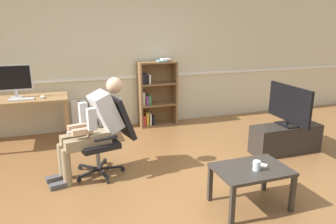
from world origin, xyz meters
TOP-DOWN VIEW (x-y plane):
  - ground_plane at (0.00, 0.00)m, footprint 18.00×18.00m
  - back_wall at (0.00, 2.65)m, footprint 12.00×0.13m
  - computer_desk at (-1.80, 2.15)m, footprint 1.37×0.66m
  - imac_monitor at (-1.86, 2.23)m, footprint 0.50×0.14m
  - keyboard at (-1.77, 2.01)m, footprint 0.36×0.12m
  - computer_mouse at (-1.48, 2.03)m, footprint 0.06×0.10m
  - bookshelf at (0.44, 2.44)m, footprint 0.70×0.29m
  - radiator at (-0.62, 2.54)m, footprint 0.89×0.08m
  - office_chair at (-0.68, 0.76)m, footprint 0.78×0.63m
  - person_seated at (-0.85, 0.72)m, footprint 1.00×0.51m
  - tv_stand at (1.89, 0.54)m, footprint 1.04×0.36m
  - tv_screen at (1.89, 0.54)m, footprint 0.21×0.88m
  - coffee_table at (0.58, -0.53)m, footprint 0.75×0.52m
  - drinking_glass at (0.59, -0.59)m, footprint 0.07×0.07m
  - spare_remote at (0.70, -0.50)m, footprint 0.13×0.14m

SIDE VIEW (x-z plane):
  - ground_plane at x=0.00m, z-range 0.00..0.00m
  - tv_stand at x=1.89m, z-range 0.00..0.42m
  - radiator at x=-0.62m, z-range 0.00..0.56m
  - coffee_table at x=0.58m, z-range 0.16..0.59m
  - spare_remote at x=0.70m, z-range 0.43..0.45m
  - drinking_glass at x=0.59m, z-range 0.43..0.53m
  - office_chair at x=-0.68m, z-range 0.04..1.02m
  - bookshelf at x=0.44m, z-range -0.04..1.21m
  - person_seated at x=-0.85m, z-range 0.04..1.26m
  - computer_desk at x=-1.80m, z-range 0.28..1.03m
  - tv_screen at x=1.89m, z-range 0.43..1.02m
  - keyboard at x=-1.77m, z-range 0.76..0.78m
  - computer_mouse at x=-1.48m, z-range 0.76..0.79m
  - imac_monitor at x=-1.86m, z-range 0.79..1.30m
  - back_wall at x=0.00m, z-range 0.00..2.70m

